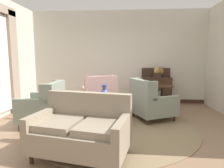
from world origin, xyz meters
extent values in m
plane|color=#896B51|center=(0.00, 0.00, 0.00)|extent=(7.98, 7.98, 0.00)
cube|color=beige|center=(0.00, 2.60, 1.49)|extent=(5.86, 0.08, 2.99)
cube|color=#382319|center=(0.00, 2.55, 0.06)|extent=(5.70, 0.03, 0.12)
cylinder|color=#847051|center=(0.00, 0.30, 0.01)|extent=(3.59, 3.59, 0.01)
cube|color=tan|center=(-2.73, 1.18, 1.38)|extent=(0.10, 0.32, 2.62)
cylinder|color=#382319|center=(-0.18, 0.36, 0.50)|extent=(0.94, 0.94, 0.03)
cylinder|color=#382319|center=(-0.18, 0.36, 0.26)|extent=(0.10, 0.10, 0.43)
cube|color=#382319|center=(0.04, 0.38, 0.04)|extent=(0.28, 0.08, 0.07)
cube|color=#382319|center=(-0.27, 0.57, 0.04)|extent=(0.17, 0.28, 0.07)
cube|color=#382319|center=(-0.27, 0.16, 0.04)|extent=(0.16, 0.28, 0.07)
cylinder|color=#384C93|center=(-0.20, 0.37, 0.53)|extent=(0.10, 0.10, 0.02)
ellipsoid|color=#384C93|center=(-0.20, 0.37, 0.67)|extent=(0.18, 0.18, 0.25)
cylinder|color=#384C93|center=(-0.20, 0.37, 0.84)|extent=(0.09, 0.09, 0.09)
torus|color=#384C93|center=(-0.20, 0.37, 0.88)|extent=(0.15, 0.15, 0.02)
cube|color=gray|center=(-0.39, -1.13, 0.30)|extent=(1.52, 1.09, 0.32)
cube|color=gray|center=(-0.32, -0.79, 0.69)|extent=(1.39, 0.41, 0.47)
cube|color=gray|center=(-0.70, -1.10, 0.51)|extent=(0.67, 0.73, 0.10)
cube|color=gray|center=(-0.10, -1.23, 0.51)|extent=(0.67, 0.73, 0.10)
cube|color=gray|center=(-1.03, -1.05, 0.55)|extent=(0.25, 0.74, 0.19)
cube|color=gray|center=(0.22, -1.30, 0.55)|extent=(0.25, 0.74, 0.19)
cylinder|color=#382319|center=(-1.04, -1.34, 0.07)|extent=(0.06, 0.06, 0.14)
cylinder|color=#382319|center=(-0.91, -0.68, 0.07)|extent=(0.06, 0.06, 0.14)
cylinder|color=#382319|center=(0.26, -0.92, 0.07)|extent=(0.06, 0.06, 0.14)
cube|color=tan|center=(-0.49, 1.50, 0.29)|extent=(1.09, 1.11, 0.29)
cube|color=tan|center=(-0.37, 1.15, 0.72)|extent=(0.85, 0.41, 0.57)
cube|color=tan|center=(-0.04, 1.35, 0.79)|extent=(0.16, 0.22, 0.44)
cube|color=tan|center=(-0.75, 1.11, 0.79)|extent=(0.16, 0.22, 0.44)
cube|color=tan|center=(-0.15, 1.67, 0.54)|extent=(0.35, 0.77, 0.22)
cube|color=tan|center=(-0.86, 1.42, 0.54)|extent=(0.35, 0.77, 0.22)
cylinder|color=#382319|center=(-0.28, 1.95, 0.07)|extent=(0.06, 0.06, 0.14)
cylinder|color=#382319|center=(-0.93, 1.72, 0.07)|extent=(0.06, 0.06, 0.14)
cylinder|color=#382319|center=(-0.04, 1.27, 0.07)|extent=(0.06, 0.06, 0.14)
cylinder|color=#382319|center=(-0.69, 1.04, 0.07)|extent=(0.06, 0.06, 0.14)
cube|color=gray|center=(0.94, 0.81, 0.28)|extent=(1.16, 1.14, 0.28)
cube|color=gray|center=(0.61, 0.65, 0.70)|extent=(0.49, 0.82, 0.55)
cube|color=gray|center=(0.85, 0.36, 0.77)|extent=(0.22, 0.18, 0.42)
cube|color=gray|center=(0.53, 1.03, 0.77)|extent=(0.22, 0.18, 0.42)
cube|color=gray|center=(1.14, 0.50, 0.52)|extent=(0.74, 0.43, 0.19)
cube|color=gray|center=(0.82, 1.17, 0.52)|extent=(0.74, 0.43, 0.19)
cylinder|color=#382319|center=(1.41, 0.66, 0.07)|extent=(0.06, 0.06, 0.14)
cylinder|color=#382319|center=(1.11, 1.28, 0.07)|extent=(0.06, 0.06, 0.14)
cylinder|color=#382319|center=(0.77, 0.35, 0.07)|extent=(0.06, 0.06, 0.14)
cylinder|color=#382319|center=(0.47, 0.96, 0.07)|extent=(0.06, 0.06, 0.14)
cube|color=gray|center=(-1.56, 0.18, 0.29)|extent=(0.82, 0.84, 0.30)
cube|color=gray|center=(-1.22, 0.18, 0.70)|extent=(0.15, 0.84, 0.52)
cube|color=gray|center=(-1.32, 0.55, 0.77)|extent=(0.20, 0.10, 0.40)
cube|color=gray|center=(-1.31, -0.19, 0.77)|extent=(0.20, 0.10, 0.40)
cube|color=gray|center=(-1.61, 0.54, 0.55)|extent=(0.71, 0.11, 0.22)
cube|color=gray|center=(-1.60, -0.19, 0.55)|extent=(0.71, 0.11, 0.22)
cylinder|color=#382319|center=(-1.89, 0.51, 0.07)|extent=(0.06, 0.06, 0.14)
cylinder|color=#382319|center=(-1.88, -0.16, 0.07)|extent=(0.06, 0.06, 0.14)
cylinder|color=#382319|center=(-1.24, 0.52, 0.07)|extent=(0.06, 0.06, 0.14)
cylinder|color=#382319|center=(-1.23, -0.16, 0.07)|extent=(0.06, 0.06, 0.14)
cylinder|color=#382319|center=(1.24, 1.37, 0.73)|extent=(0.58, 0.58, 0.03)
cylinder|color=#382319|center=(1.24, 1.37, 0.36)|extent=(0.07, 0.07, 0.71)
cylinder|color=#382319|center=(1.24, 1.37, 0.02)|extent=(0.38, 0.38, 0.04)
cube|color=#382319|center=(1.23, 2.30, 0.49)|extent=(0.90, 0.42, 0.78)
cube|color=#382319|center=(1.23, 2.49, 1.02)|extent=(0.90, 0.04, 0.27)
cube|color=#382319|center=(0.83, 2.15, 0.05)|extent=(0.06, 0.06, 0.10)
cube|color=#382319|center=(1.63, 2.15, 0.05)|extent=(0.06, 0.06, 0.10)
cube|color=#382319|center=(0.83, 2.46, 0.05)|extent=(0.06, 0.06, 0.10)
cube|color=#382319|center=(1.63, 2.46, 0.05)|extent=(0.06, 0.06, 0.10)
cube|color=#382319|center=(1.23, 2.28, 0.95)|extent=(0.24, 0.24, 0.14)
cone|color=#B28942|center=(1.29, 2.20, 1.15)|extent=(0.30, 0.39, 0.39)
camera|label=1|loc=(0.27, -3.77, 1.46)|focal=30.81mm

